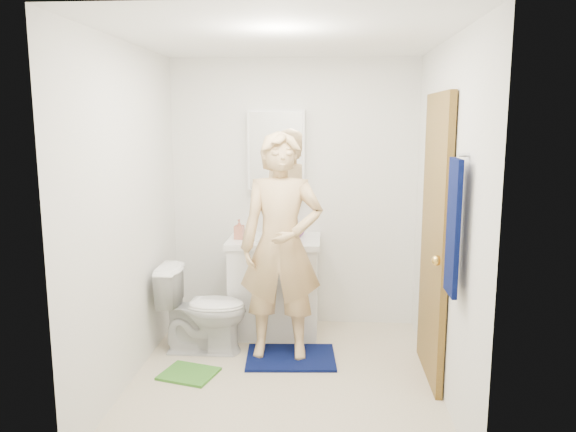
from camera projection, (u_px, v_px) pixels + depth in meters
The scene contains 22 objects.
floor at pixel (284, 380), 4.09m from camera, with size 2.20×2.40×0.02m, color beige.
ceiling at pixel (283, 35), 3.68m from camera, with size 2.20×2.40×0.02m, color white.
wall_back at pixel (294, 194), 5.08m from camera, with size 2.20×0.02×2.40m, color silver.
wall_front at pixel (265, 260), 2.70m from camera, with size 2.20×0.02×2.40m, color silver.
wall_left at pixel (127, 215), 3.96m from camera, with size 0.02×2.40×2.40m, color silver.
wall_right at pixel (446, 219), 3.81m from camera, with size 0.02×2.40×2.40m, color silver.
vanity_cabinet at pixel (275, 288), 4.93m from camera, with size 0.75×0.55×0.80m, color white.
countertop at pixel (274, 241), 4.86m from camera, with size 0.79×0.59×0.05m, color white.
sink_basin at pixel (274, 239), 4.86m from camera, with size 0.40×0.40×0.03m, color white.
faucet at pixel (276, 227), 5.02m from camera, with size 0.03×0.03×0.12m, color silver.
medicine_cabinet at pixel (276, 150), 4.95m from camera, with size 0.50×0.12×0.70m, color white.
mirror_panel at pixel (276, 150), 4.89m from camera, with size 0.46×0.01×0.66m, color white.
door at pixel (434, 239), 3.99m from camera, with size 0.05×0.80×2.05m, color brown.
door_knob at pixel (437, 260), 3.69m from camera, with size 0.07×0.07×0.07m, color gold.
towel at pixel (453, 227), 3.25m from camera, with size 0.03×0.24×0.80m, color #071043.
towel_hook at pixel (464, 155), 3.17m from camera, with size 0.02×0.02×0.06m, color silver.
toilet at pixel (203, 309), 4.53m from camera, with size 0.40×0.70×0.71m, color white.
bath_mat at pixel (291, 357), 4.43m from camera, with size 0.69×0.50×0.02m, color #071043.
green_rug at pixel (189, 374), 4.15m from camera, with size 0.38×0.32×0.02m, color #428B2E.
soap_dispenser at pixel (239, 229), 4.81m from camera, with size 0.08×0.08×0.17m, color #C0705A.
toothbrush_cup at pixel (297, 231), 4.92m from camera, with size 0.13×0.13×0.10m, color #97479C.
man at pixel (281, 246), 4.33m from camera, with size 0.64×0.42×1.76m, color tan.
Camera 1 is at (0.29, -3.82, 1.87)m, focal length 35.00 mm.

